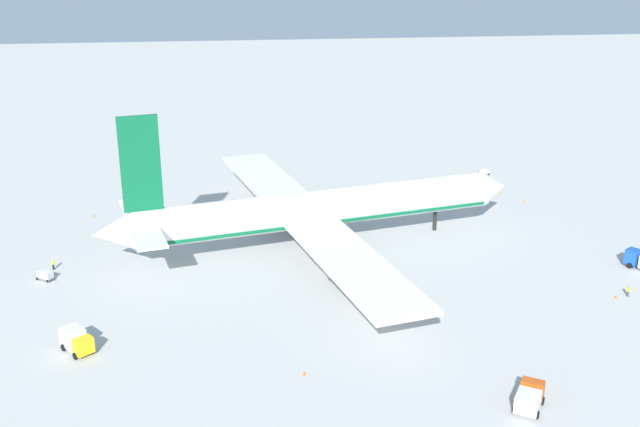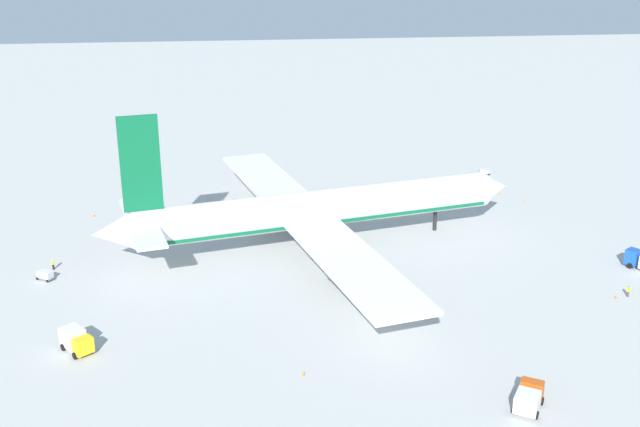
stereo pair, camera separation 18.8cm
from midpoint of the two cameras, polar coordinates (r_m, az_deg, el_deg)
name	(u,v)px [view 2 (the right image)]	position (r m, az deg, el deg)	size (l,w,h in m)	color
ground_plane	(321,245)	(127.81, 0.13, -2.43)	(600.00, 600.00, 0.00)	#B2B2AD
airliner	(313,210)	(124.98, -0.47, 0.24)	(72.33, 78.71, 24.53)	white
service_truck_2	(76,340)	(99.90, -17.94, -9.09)	(4.68, 5.12, 2.88)	yellow
service_truck_3	(529,398)	(87.59, 15.58, -13.28)	(4.61, 5.20, 2.59)	#BF4C14
baggage_cart_0	(45,275)	(122.17, -20.04, -4.38)	(3.15, 2.63, 1.39)	#595B60
baggage_cart_1	(484,172)	(171.64, 12.36, 3.12)	(3.28, 1.92, 1.15)	gray
ground_worker_0	(628,291)	(118.13, 22.34, -5.46)	(0.44, 0.44, 1.68)	#3F3F47
ground_worker_2	(53,264)	(125.37, -19.51, -3.63)	(0.43, 0.43, 1.76)	black
traffic_cone_0	(303,373)	(90.94, -1.20, -11.99)	(0.36, 0.36, 0.55)	orange
traffic_cone_1	(500,194)	(158.11, 13.52, 1.48)	(0.36, 0.36, 0.55)	orange
traffic_cone_2	(616,297)	(117.12, 21.56, -5.88)	(0.36, 0.36, 0.55)	orange
traffic_cone_3	(525,201)	(154.55, 15.26, 0.91)	(0.36, 0.36, 0.55)	orange
traffic_cone_4	(94,215)	(147.49, -16.73, -0.13)	(0.36, 0.36, 0.55)	orange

